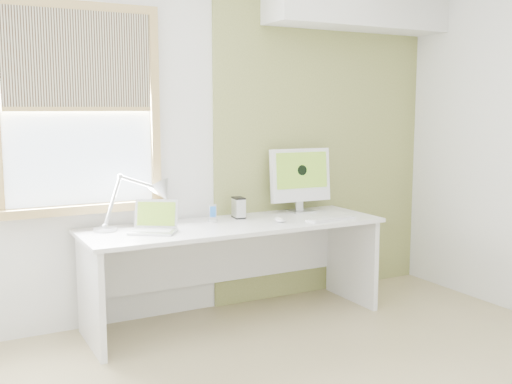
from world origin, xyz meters
TOP-DOWN VIEW (x-y plane):
  - room at (0.00, 0.00)m, footprint 4.04×3.54m
  - accent_wall at (1.00, 1.74)m, footprint 2.00×0.02m
  - soffit at (1.20, 1.57)m, footprint 1.60×0.40m
  - window at (-1.00, 1.71)m, footprint 1.20×0.14m
  - desk at (0.00, 1.44)m, footprint 2.20×0.70m
  - desk_lamp at (-0.53, 1.64)m, footprint 0.69×0.35m
  - laptop at (-0.61, 1.37)m, footprint 0.38×0.36m
  - phone_dock at (-0.11, 1.52)m, footprint 0.08×0.08m
  - external_drive at (0.12, 1.57)m, footprint 0.09×0.13m
  - imac at (0.69, 1.60)m, footprint 0.52×0.18m
  - keyboard at (0.69, 1.17)m, footprint 0.41×0.15m
  - mouse at (0.32, 1.27)m, footprint 0.07×0.11m

SIDE VIEW (x-z plane):
  - desk at x=0.00m, z-range 0.17..0.90m
  - keyboard at x=0.69m, z-range 0.73..0.75m
  - mouse at x=0.32m, z-range 0.73..0.76m
  - phone_dock at x=-0.11m, z-range 0.70..0.83m
  - laptop at x=-0.61m, z-range 0.68..0.89m
  - external_drive at x=0.12m, z-range 0.73..0.89m
  - desk_lamp at x=-0.53m, z-range 0.74..1.12m
  - imac at x=0.69m, z-range 0.76..1.27m
  - room at x=0.00m, z-range -0.02..2.62m
  - accent_wall at x=1.00m, z-range 0.00..2.60m
  - window at x=-1.00m, z-range 0.83..2.25m
  - soffit at x=1.20m, z-range 2.19..2.61m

